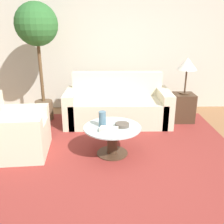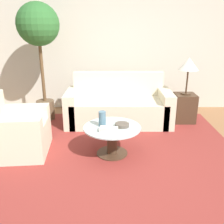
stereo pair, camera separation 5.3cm
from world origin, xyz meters
The scene contains 12 objects.
ground_plane centered at (0.00, 0.00, 0.00)m, with size 14.00×14.00×0.00m, color #8E603D.
wall_back centered at (0.00, 2.88, 1.30)m, with size 10.00×0.06×2.60m.
rug centered at (-0.02, 0.67, 0.00)m, with size 3.68×3.43×0.01m.
sofa_main centered at (0.10, 1.97, 0.30)m, with size 1.92×0.88×0.91m.
armchair centered at (-1.41, 0.72, 0.30)m, with size 0.87×0.87×0.87m.
coffee_table centered at (-0.02, 0.67, 0.27)m, with size 0.80×0.80×0.42m.
side_table centered at (1.36, 1.96, 0.27)m, with size 0.38×0.38×0.54m.
table_lamp centered at (1.36, 1.96, 1.08)m, with size 0.36×0.36×0.67m.
potted_plant centered at (-1.32, 2.10, 1.62)m, with size 0.75×0.75×2.15m.
vase centered at (-0.15, 0.70, 0.53)m, with size 0.10×0.10×0.21m.
bowl centered at (0.12, 0.68, 0.44)m, with size 0.20×0.20×0.05m.
book_stack centered at (-0.06, 0.51, 0.45)m, with size 0.25×0.15×0.06m.
Camera 2 is at (-0.02, -2.53, 1.74)m, focal length 40.00 mm.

